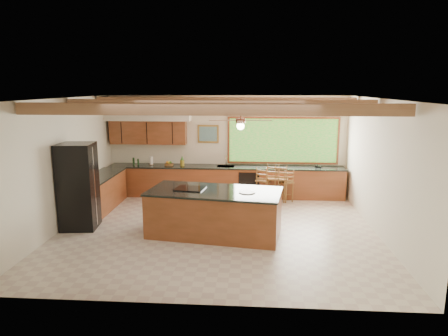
{
  "coord_description": "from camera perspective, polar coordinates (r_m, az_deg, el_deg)",
  "views": [
    {
      "loc": [
        0.76,
        -8.74,
        3.26
      ],
      "look_at": [
        0.1,
        0.8,
        1.3
      ],
      "focal_mm": 32.0,
      "sensor_mm": 36.0,
      "label": 1
    }
  ],
  "objects": [
    {
      "name": "bar_stool_b",
      "position": [
        11.45,
        7.15,
        -1.6
      ],
      "size": [
        0.48,
        0.48,
        1.13
      ],
      "rotation": [
        0.0,
        0.0,
        -0.21
      ],
      "color": "brown",
      "rests_on": "ground"
    },
    {
      "name": "counter_run",
      "position": [
        11.71,
        -3.89,
        -2.26
      ],
      "size": [
        7.12,
        3.1,
        1.23
      ],
      "color": "brown",
      "rests_on": "ground"
    },
    {
      "name": "bar_stool_d",
      "position": [
        11.51,
        8.94,
        -2.12
      ],
      "size": [
        0.44,
        0.44,
        0.95
      ],
      "rotation": [
        0.0,
        0.0,
        0.38
      ],
      "color": "brown",
      "rests_on": "ground"
    },
    {
      "name": "bar_stool_a",
      "position": [
        11.46,
        5.64,
        -1.87
      ],
      "size": [
        0.48,
        0.48,
        1.02
      ],
      "rotation": [
        0.0,
        0.0,
        -0.38
      ],
      "color": "brown",
      "rests_on": "ground"
    },
    {
      "name": "ground",
      "position": [
        9.36,
        -0.94,
        -8.8
      ],
      "size": [
        7.2,
        7.2,
        0.0
      ],
      "primitive_type": "plane",
      "color": "beige",
      "rests_on": "ground"
    },
    {
      "name": "refrigerator",
      "position": [
        9.81,
        -20.1,
        -2.47
      ],
      "size": [
        0.85,
        0.83,
        2.0
      ],
      "rotation": [
        0.0,
        0.0,
        0.1
      ],
      "color": "black",
      "rests_on": "ground"
    },
    {
      "name": "island",
      "position": [
        8.94,
        -1.35,
        -6.34
      ],
      "size": [
        3.08,
        1.78,
        1.03
      ],
      "rotation": [
        0.0,
        0.0,
        -0.15
      ],
      "color": "brown",
      "rests_on": "ground"
    },
    {
      "name": "room_shell",
      "position": [
        9.5,
        -1.67,
        5.25
      ],
      "size": [
        7.27,
        6.54,
        3.02
      ],
      "color": "beige",
      "rests_on": "ground"
    },
    {
      "name": "bar_stool_c",
      "position": [
        11.47,
        8.15,
        -1.67
      ],
      "size": [
        0.44,
        0.44,
        1.11
      ],
      "rotation": [
        0.0,
        0.0,
        -0.11
      ],
      "color": "brown",
      "rests_on": "ground"
    }
  ]
}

